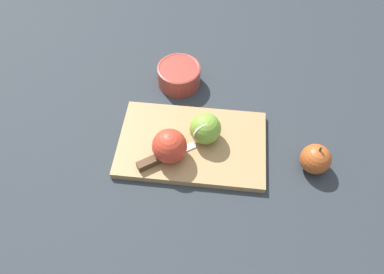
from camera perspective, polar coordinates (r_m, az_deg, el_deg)
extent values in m
plane|color=#282D33|center=(0.88, 0.00, -1.40)|extent=(4.00, 4.00, 0.00)
cube|color=#A37A4C|center=(0.87, 0.00, -1.08)|extent=(0.37, 0.27, 0.02)
sphere|color=olive|center=(0.85, 2.05, 1.30)|extent=(0.07, 0.07, 0.07)
cylinder|color=#EFE5C6|center=(0.84, 2.24, 0.97)|extent=(0.06, 0.03, 0.07)
sphere|color=red|center=(0.82, -3.45, -1.40)|extent=(0.08, 0.08, 0.08)
cylinder|color=#EFE5C6|center=(0.81, -3.53, -1.80)|extent=(0.07, 0.02, 0.07)
cube|color=silver|center=(0.85, -1.90, -2.17)|extent=(0.08, 0.05, 0.00)
cube|color=#472D19|center=(0.83, -6.26, -3.78)|extent=(0.07, 0.04, 0.02)
sphere|color=#AD4C1E|center=(0.87, 18.30, -3.22)|extent=(0.07, 0.07, 0.07)
cylinder|color=#4C3319|center=(0.83, 19.00, -1.75)|extent=(0.01, 0.01, 0.01)
cylinder|color=#99382D|center=(0.99, -2.00, 9.35)|extent=(0.11, 0.11, 0.05)
torus|color=#99382D|center=(0.97, -2.04, 10.31)|extent=(0.11, 0.11, 0.01)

